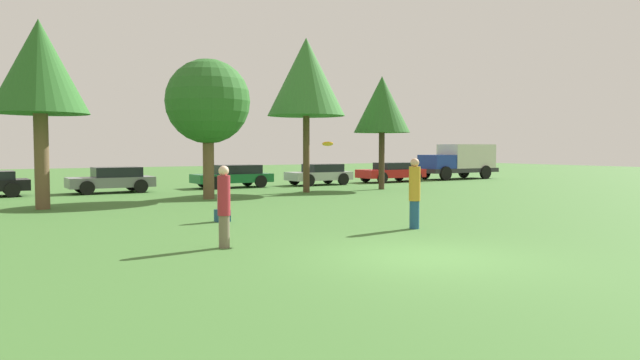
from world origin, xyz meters
name	(u,v)px	position (x,y,z in m)	size (l,w,h in m)	color
ground_plane	(425,257)	(0.00, 0.00, 0.00)	(120.00, 120.00, 0.00)	#3D6B2D
person_thrower	(224,205)	(-3.02, 3.15, 0.94)	(0.28, 0.28, 1.82)	#726651
person_catcher	(415,193)	(2.57, 3.30, 0.99)	(0.31, 0.31, 1.92)	navy
frisbee	(328,144)	(-0.16, 3.41, 2.31)	(0.28, 0.26, 0.14)	orange
bystander_sitting	(222,207)	(-1.30, 7.51, 0.45)	(0.40, 0.34, 1.08)	navy
tree_1	(39,68)	(-5.46, 14.28, 5.04)	(3.36, 3.36, 6.80)	brown
tree_2	(208,102)	(1.18, 15.16, 4.17)	(3.63, 3.63, 6.02)	brown
tree_3	(306,77)	(6.70, 16.22, 5.69)	(3.84, 3.84, 7.63)	brown
tree_4	(382,105)	(11.19, 15.94, 4.49)	(2.98, 2.98, 6.01)	#473323
parked_car_grey	(112,179)	(-1.60, 20.99, 0.66)	(4.03, 1.94, 1.26)	slate
parked_car_green	(234,175)	(5.00, 21.34, 0.68)	(4.34, 1.96, 1.27)	#196633
parked_car_silver	(320,174)	(10.34, 20.85, 0.67)	(3.85, 1.89, 1.25)	#B2B2B7
parked_car_red	(392,172)	(15.92, 20.95, 0.68)	(4.50, 2.01, 1.26)	red
delivery_truck_blue	(460,160)	(22.51, 21.50, 1.34)	(6.20, 2.36, 2.47)	#2D2D33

